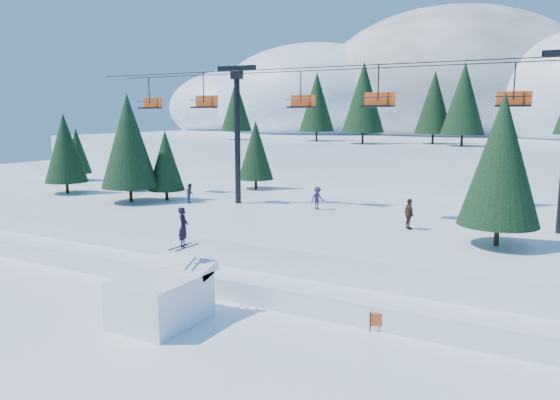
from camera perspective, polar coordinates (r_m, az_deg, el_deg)
The scene contains 10 objects.
ground at distance 23.44m, azimuth -10.15°, elevation -14.49°, with size 160.00×160.00×0.00m, color white.
mid_shelf at distance 38.06m, azimuth 7.07°, elevation -3.24°, with size 70.00×22.00×2.50m, color white.
berm at distance 29.48m, azimuth -0.28°, elevation -8.23°, with size 70.00×6.00×1.10m, color white.
mountain_ridge at distance 91.88m, azimuth 17.25°, elevation 8.86°, with size 119.00×60.47×26.46m.
jump_kicker at distance 25.38m, azimuth -12.17°, elevation -9.81°, with size 3.14×4.36×5.03m.
chairlift at distance 36.83m, azimuth 9.09°, elevation 8.96°, with size 46.00×3.21×10.28m.
conifer_stand at distance 35.43m, azimuth 19.32°, elevation 4.78°, with size 64.40×17.29×9.67m.
distant_skiers at distance 36.36m, azimuth 9.47°, elevation -0.49°, with size 26.51×5.33×1.85m.
banner_near at distance 24.42m, azimuth 12.78°, elevation -12.22°, with size 2.62×1.20×0.90m.
banner_far at distance 25.64m, azimuth 14.67°, elevation -11.25°, with size 2.80×0.62×0.90m.
Camera 1 is at (13.70, -16.59, 9.31)m, focal length 35.00 mm.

